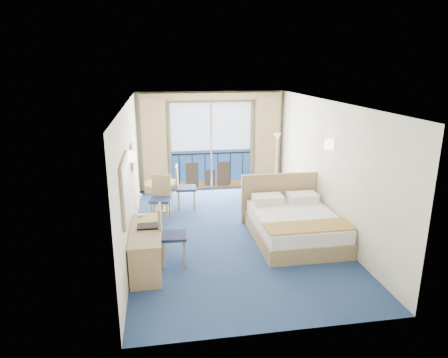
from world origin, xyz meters
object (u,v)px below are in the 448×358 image
armchair (268,190)px  table_chair_a (182,185)px  desk (146,257)px  round_table (161,189)px  desk_chair (168,231)px  table_chair_b (161,195)px  nightstand (298,200)px  bed (294,224)px  floor_lamp (277,148)px

armchair → table_chair_a: 2.20m
desk → round_table: (0.30, 3.22, 0.13)m
desk_chair → table_chair_a: 2.77m
round_table → table_chair_a: bearing=3.7°
armchair → table_chair_a: (-2.17, -0.15, 0.30)m
table_chair_b → nightstand: bearing=8.5°
round_table → table_chair_a: size_ratio=0.72×
bed → nightstand: 1.50m
bed → desk: bearing=-158.7°
nightstand → desk: bearing=-144.0°
nightstand → floor_lamp: floor_lamp is taller
floor_lamp → round_table: floor_lamp is taller
nightstand → round_table: (-3.17, 0.70, 0.23)m
desk → armchair: bearing=48.8°
bed → nightstand: bed is taller
nightstand → bed: bearing=-112.4°
bed → round_table: size_ratio=2.68×
floor_lamp → desk: (-3.45, -4.26, -0.83)m
nightstand → floor_lamp: bearing=90.9°
armchair → table_chair_b: table_chair_b is taller
bed → floor_lamp: bearing=80.1°
nightstand → table_chair_a: 2.78m
round_table → table_chair_a: (0.50, 0.03, 0.08)m
bed → table_chair_b: bed is taller
bed → desk_chair: 2.62m
desk → desk_chair: desk_chair is taller
armchair → desk: bearing=-2.2°
bed → floor_lamp: 3.30m
nightstand → round_table: bearing=167.6°
floor_lamp → table_chair_a: 2.89m
floor_lamp → desk_chair: floor_lamp is taller
bed → floor_lamp: size_ratio=1.30×
nightstand → armchair: 1.01m
armchair → desk: (-2.98, -3.40, 0.09)m
round_table → table_chair_b: (-0.02, -0.55, 0.03)m
desk_chair → round_table: desk_chair is taller
armchair → table_chair_b: bearing=-36.0°
round_table → desk: bearing=-95.4°
nightstand → floor_lamp: (-0.03, 1.74, 0.92)m
desk_chair → floor_lamp: bearing=-36.4°
bed → armchair: 2.27m
desk_chair → table_chair_b: bearing=5.4°
desk → floor_lamp: bearing=51.0°
desk → table_chair_b: bearing=83.9°
nightstand → floor_lamp: 1.96m
desk → round_table: bearing=84.6°
nightstand → desk_chair: (-3.10, -2.01, 0.30)m
nightstand → round_table: 3.25m
round_table → table_chair_b: bearing=-91.9°
armchair → table_chair_b: (-2.69, -0.73, 0.26)m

